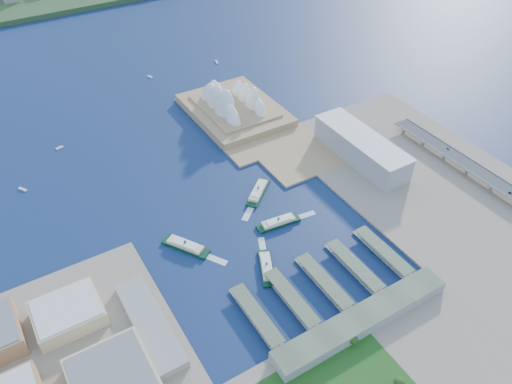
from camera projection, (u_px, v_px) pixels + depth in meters
ground at (274, 247)px, 577.38m from camera, size 3000.00×3000.00×0.00m
east_land at (453, 199)px, 639.08m from camera, size 240.00×500.00×3.00m
peninsula at (242, 118)px, 789.24m from camera, size 135.00×220.00×3.00m
opera_house at (234, 96)px, 781.71m from camera, size 134.00×180.00×58.00m
toaster_building at (361, 148)px, 694.03m from camera, size 45.00×155.00×35.00m
expressway at (492, 184)px, 651.61m from camera, size 26.00×340.00×11.85m
ferry_wharves at (324, 282)px, 530.89m from camera, size 184.00×90.00×9.30m
terminal_building at (362, 320)px, 489.23m from camera, size 200.00×28.00×12.00m
ferry_a at (185, 244)px, 572.23m from camera, size 43.68×57.38×11.05m
ferry_b at (258, 190)px, 646.66m from camera, size 54.26×49.19×11.06m
ferry_c at (267, 266)px, 547.93m from camera, size 34.50×54.09×10.07m
ferry_d at (278, 221)px, 602.75m from camera, size 56.14×19.75×10.39m
boat_a at (23, 189)px, 655.25m from camera, size 9.51×12.52×2.47m
boat_b at (59, 148)px, 727.72m from camera, size 10.82×6.10×2.76m
boat_c at (217, 62)px, 944.76m from camera, size 6.88×13.31×2.88m
boat_e at (150, 76)px, 898.75m from camera, size 6.69×11.31×2.65m
car_b at (510, 193)px, 627.34m from camera, size 1.34×3.85×1.27m
car_c at (448, 148)px, 701.49m from camera, size 2.04×5.01×1.45m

